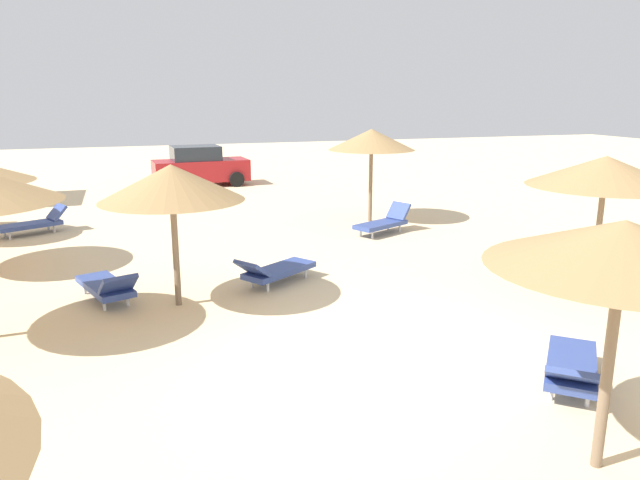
% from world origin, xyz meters
% --- Properties ---
extents(ground_plane, '(80.00, 80.00, 0.00)m').
position_xyz_m(ground_plane, '(0.00, 0.00, 0.00)').
color(ground_plane, beige).
extents(parasol_2, '(2.66, 2.66, 2.87)m').
position_xyz_m(parasol_2, '(3.80, 9.49, 2.54)').
color(parasol_2, '#75604C').
rests_on(parasol_2, ground).
extents(parasol_3, '(2.70, 2.70, 2.73)m').
position_xyz_m(parasol_3, '(1.17, -3.04, 2.48)').
color(parasol_3, '#75604C').
rests_on(parasol_3, ground).
extents(parasol_4, '(3.05, 3.05, 2.73)m').
position_xyz_m(parasol_4, '(5.63, 1.94, 2.42)').
color(parasol_4, '#75604C').
rests_on(parasol_4, ground).
extents(parasol_5, '(2.65, 2.65, 2.68)m').
position_xyz_m(parasol_5, '(-2.66, 3.56, 2.34)').
color(parasol_5, '#75604C').
rests_on(parasol_5, ground).
extents(lounger_0, '(1.23, 1.99, 0.73)m').
position_xyz_m(lounger_0, '(-3.94, 4.17, 0.32)').
color(lounger_0, '#33478C').
rests_on(lounger_0, ground).
extents(lounger_2, '(1.94, 1.38, 0.81)m').
position_xyz_m(lounger_2, '(3.52, 7.80, 0.33)').
color(lounger_2, '#33478C').
rests_on(lounger_2, ground).
extents(lounger_3, '(1.74, 1.85, 0.66)m').
position_xyz_m(lounger_3, '(2.13, -1.50, 0.31)').
color(lounger_3, '#33478C').
rests_on(lounger_3, ground).
extents(lounger_4, '(0.83, 1.96, 0.66)m').
position_xyz_m(lounger_4, '(7.26, 2.53, 0.31)').
color(lounger_4, '#33478C').
rests_on(lounger_4, ground).
extents(lounger_5, '(1.94, 1.58, 0.69)m').
position_xyz_m(lounger_5, '(-0.60, 4.20, 0.31)').
color(lounger_5, '#33478C').
rests_on(lounger_5, ground).
extents(lounger_6, '(1.96, 1.39, 0.77)m').
position_xyz_m(lounger_6, '(-6.01, 10.87, 0.32)').
color(lounger_6, '#33478C').
rests_on(lounger_6, ground).
extents(parked_car, '(4.10, 2.18, 1.72)m').
position_xyz_m(parked_car, '(-0.32, 18.62, 0.82)').
color(parked_car, '#B21E23').
rests_on(parked_car, ground).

